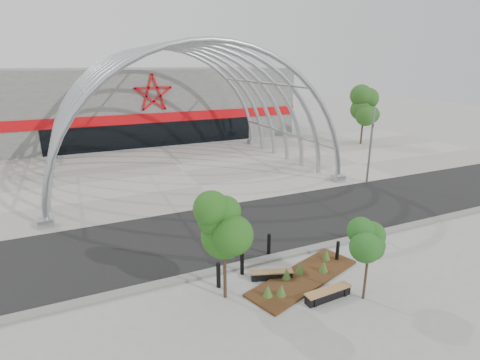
# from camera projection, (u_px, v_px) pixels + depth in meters

# --- Properties ---
(ground) EXTENTS (140.00, 140.00, 0.00)m
(ground) POSITION_uv_depth(u_px,v_px,m) (274.00, 255.00, 17.74)
(ground) COLOR gray
(ground) RESTS_ON ground
(road) EXTENTS (140.00, 7.00, 0.02)m
(road) POSITION_uv_depth(u_px,v_px,m) (244.00, 227.00, 20.78)
(road) COLOR black
(road) RESTS_ON ground
(forecourt) EXTENTS (60.00, 17.00, 0.04)m
(forecourt) POSITION_uv_depth(u_px,v_px,m) (184.00, 171.00, 31.20)
(forecourt) COLOR #9B978D
(forecourt) RESTS_ON ground
(kerb) EXTENTS (60.00, 0.50, 0.12)m
(kerb) POSITION_uv_depth(u_px,v_px,m) (277.00, 257.00, 17.50)
(kerb) COLOR slate
(kerb) RESTS_ON ground
(arena_building) EXTENTS (34.00, 15.24, 8.00)m
(arena_building) POSITION_uv_depth(u_px,v_px,m) (141.00, 103.00, 45.61)
(arena_building) COLOR slate
(arena_building) RESTS_ON ground
(vault_canopy) EXTENTS (20.80, 15.80, 20.36)m
(vault_canopy) POSITION_uv_depth(u_px,v_px,m) (184.00, 171.00, 31.21)
(vault_canopy) COLOR #A2A8AE
(vault_canopy) RESTS_ON ground
(planting_bed) EXTENTS (5.78, 3.40, 0.58)m
(planting_bed) POSITION_uv_depth(u_px,v_px,m) (302.00, 276.00, 15.77)
(planting_bed) COLOR #39220E
(planting_bed) RESTS_ON ground
(signal_pole) EXTENTS (0.19, 0.81, 5.70)m
(signal_pole) POSITION_uv_depth(u_px,v_px,m) (371.00, 144.00, 27.51)
(signal_pole) COLOR slate
(signal_pole) RESTS_ON ground
(street_tree_0) EXTENTS (1.81, 1.81, 4.14)m
(street_tree_0) POSITION_uv_depth(u_px,v_px,m) (224.00, 227.00, 13.71)
(street_tree_0) COLOR black
(street_tree_0) RESTS_ON ground
(street_tree_1) EXTENTS (1.28, 1.28, 3.03)m
(street_tree_1) POSITION_uv_depth(u_px,v_px,m) (369.00, 248.00, 13.88)
(street_tree_1) COLOR #32221A
(street_tree_1) RESTS_ON ground
(bench_0) EXTENTS (1.82, 0.95, 0.38)m
(bench_0) POSITION_uv_depth(u_px,v_px,m) (272.00, 275.00, 15.77)
(bench_0) COLOR black
(bench_0) RESTS_ON ground
(bench_1) EXTENTS (2.03, 0.55, 0.42)m
(bench_1) POSITION_uv_depth(u_px,v_px,m) (328.00, 294.00, 14.44)
(bench_1) COLOR black
(bench_1) RESTS_ON ground
(bollard_0) EXTENTS (0.18, 0.18, 1.10)m
(bollard_0) POSITION_uv_depth(u_px,v_px,m) (218.00, 275.00, 15.09)
(bollard_0) COLOR black
(bollard_0) RESTS_ON ground
(bollard_1) EXTENTS (0.17, 0.17, 1.04)m
(bollard_1) POSITION_uv_depth(u_px,v_px,m) (242.00, 263.00, 16.04)
(bollard_1) COLOR black
(bollard_1) RESTS_ON ground
(bollard_2) EXTENTS (0.17, 0.17, 1.05)m
(bollard_2) POSITION_uv_depth(u_px,v_px,m) (269.00, 244.00, 17.70)
(bollard_2) COLOR black
(bollard_2) RESTS_ON ground
(bollard_3) EXTENTS (0.16, 0.16, 0.99)m
(bollard_3) POSITION_uv_depth(u_px,v_px,m) (337.00, 251.00, 17.09)
(bollard_3) COLOR black
(bollard_3) RESTS_ON ground
(bollard_4) EXTENTS (0.15, 0.15, 0.96)m
(bollard_4) POSITION_uv_depth(u_px,v_px,m) (354.00, 231.00, 19.18)
(bollard_4) COLOR black
(bollard_4) RESTS_ON ground
(bg_tree_1) EXTENTS (2.70, 2.70, 5.91)m
(bg_tree_1) POSITION_uv_depth(u_px,v_px,m) (364.00, 105.00, 40.30)
(bg_tree_1) COLOR #302115
(bg_tree_1) RESTS_ON ground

